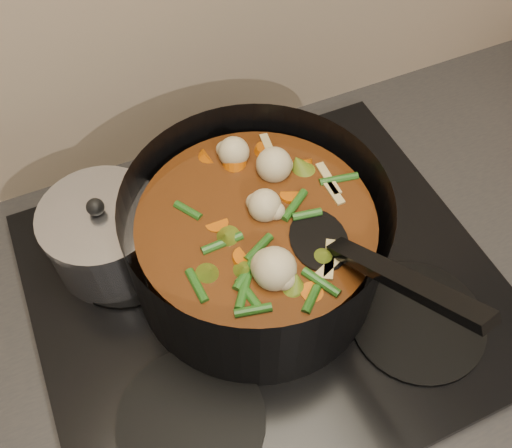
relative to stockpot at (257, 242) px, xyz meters
name	(u,v)px	position (x,y,z in m)	size (l,w,h in m)	color
counter	(263,399)	(0.00, -0.03, -0.55)	(2.64, 0.64, 0.91)	brown
stovetop	(267,289)	(0.00, -0.03, -0.09)	(0.62, 0.54, 0.03)	black
stockpot	(257,242)	(0.00, 0.00, 0.00)	(0.34, 0.43, 0.24)	black
saucepan	(106,236)	(-0.18, 0.11, -0.02)	(0.16, 0.16, 0.13)	silver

